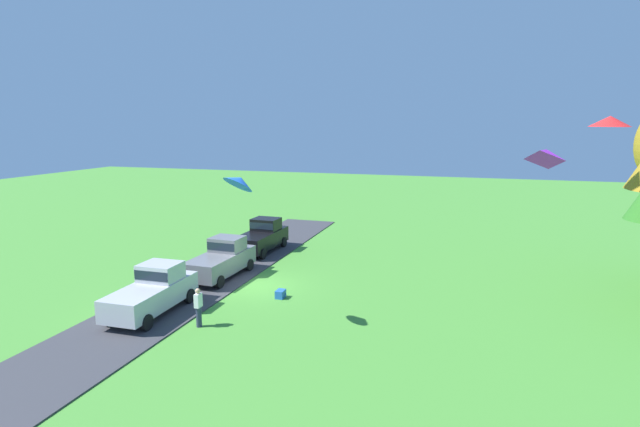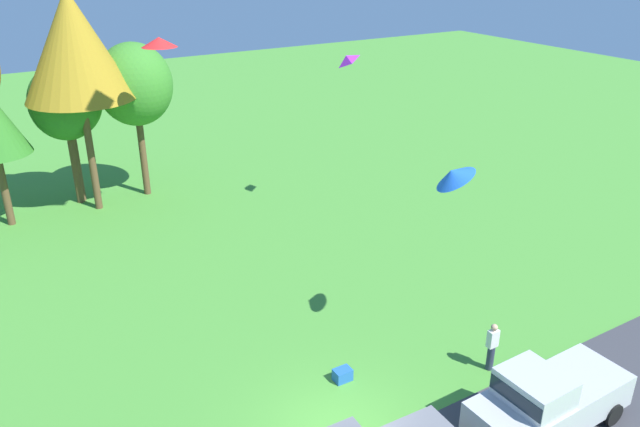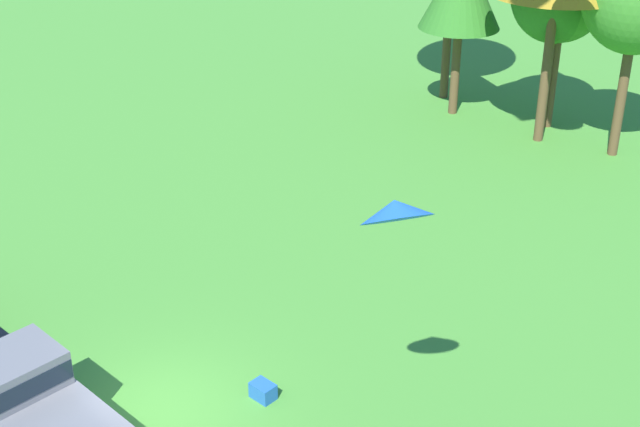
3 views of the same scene
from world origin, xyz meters
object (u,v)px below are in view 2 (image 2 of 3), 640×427
Objects in this scene: tree_far_right at (64,103)px; cooler_box at (343,375)px; person_watching_sky at (492,346)px; kite_diamond_mid_center at (346,59)px; tree_far_left at (74,45)px; kite_delta_near_flag at (453,175)px; kite_delta_trailing_tail at (159,42)px; car_pickup_far_end at (546,400)px; tree_lone_near at (66,102)px; tree_right_of_center at (135,85)px.

tree_far_right is 20.37m from cooler_box.
kite_diamond_mid_center reaches higher than person_watching_sky.
tree_far_right is at bearing 111.44° from person_watching_sky.
person_watching_sky is at bearing -68.56° from tree_far_right.
kite_delta_near_flag is at bearing -68.73° from tree_far_left.
kite_diamond_mid_center reaches higher than tree_far_right.
tree_far_left is at bearing 111.13° from person_watching_sky.
cooler_box is 0.36× the size of kite_delta_trailing_tail.
tree_far_right is at bearing 142.52° from kite_diamond_mid_center.
kite_delta_trailing_tail is at bearing 107.13° from person_watching_sky.
cooler_box is at bearing -87.81° from kite_delta_trailing_tail.
car_pickup_far_end is at bearing -72.53° from tree_far_right.
tree_far_right reaches higher than person_watching_sky.
tree_far_left is at bearing -72.07° from tree_lone_near.
tree_lone_near is at bearing 111.02° from kite_delta_near_flag.
tree_lone_near is 0.67× the size of tree_far_left.
tree_far_left reaches higher than tree_lone_near.
person_watching_sky is 0.16× the size of tree_far_left.
car_pickup_far_end is 0.70× the size of tree_far_right.
kite_delta_near_flag is at bearing -106.80° from kite_diamond_mid_center.
tree_far_left is 13.21× the size of kite_diamond_mid_center.
kite_delta_near_flag is (4.34, -18.87, 0.32)m from tree_right_of_center.
tree_lone_near is 0.89× the size of tree_right_of_center.
tree_lone_near is 5.55× the size of kite_delta_near_flag.
tree_right_of_center is 9.88× the size of kite_diamond_mid_center.
kite_diamond_mid_center is (3.48, 15.61, 6.63)m from car_pickup_far_end.
car_pickup_far_end is 25.77m from tree_lone_near.
tree_far_left is 3.63m from tree_right_of_center.
car_pickup_far_end is 3.24× the size of kite_delta_trailing_tail.
tree_far_right is (-7.58, 24.08, 4.19)m from car_pickup_far_end.
kite_delta_near_flag reaches higher than person_watching_sky.
person_watching_sky is 23.31m from tree_far_right.
tree_right_of_center reaches higher than tree_far_right.
kite_diamond_mid_center reaches higher than kite_delta_near_flag.
tree_far_left is 12.66m from kite_diamond_mid_center.
kite_delta_near_flag is (3.75, -0.20, 6.07)m from cooler_box.
kite_delta_trailing_tail is at bearing 106.81° from kite_delta_near_flag.
car_pickup_far_end is at bearing -72.99° from tree_lone_near.
tree_far_left is at bearing -64.04° from tree_far_right.
person_watching_sky is at bearing -72.87° from kite_delta_trailing_tail.
tree_right_of_center is 19.37m from kite_delta_near_flag.
tree_lone_near is (-7.44, 24.31, 4.21)m from car_pickup_far_end.
person_watching_sky is at bearing -68.87° from tree_far_left.
cooler_box is 0.68× the size of kite_diamond_mid_center.
tree_far_right is 0.67× the size of tree_far_left.
cooler_box is at bearing -88.18° from tree_right_of_center.
person_watching_sky is (0.78, 2.78, -0.23)m from car_pickup_far_end.
tree_lone_near is 14.17m from kite_diamond_mid_center.
car_pickup_far_end is 0.47× the size of tree_far_left.
tree_far_left is at bearing 106.95° from car_pickup_far_end.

